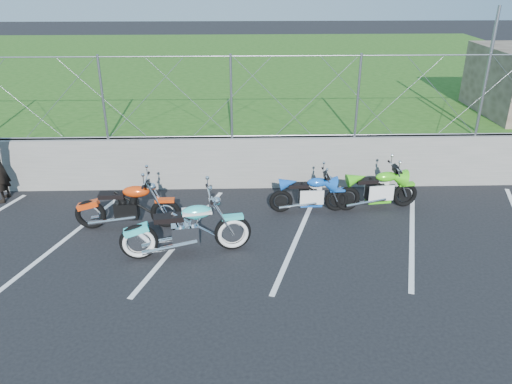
{
  "coord_description": "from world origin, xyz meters",
  "views": [
    {
      "loc": [
        1.22,
        -8.11,
        5.13
      ],
      "look_at": [
        1.51,
        1.3,
        0.85
      ],
      "focal_mm": 35.0,
      "sensor_mm": 36.0,
      "label": 1
    }
  ],
  "objects_px": {
    "naked_orange": "(129,208)",
    "sportbike_blue": "(310,195)",
    "sportbike_green": "(378,191)",
    "cruiser_turquoise": "(188,231)"
  },
  "relations": [
    {
      "from": "cruiser_turquoise",
      "to": "naked_orange",
      "type": "height_order",
      "value": "cruiser_turquoise"
    },
    {
      "from": "naked_orange",
      "to": "sportbike_green",
      "type": "height_order",
      "value": "naked_orange"
    },
    {
      "from": "cruiser_turquoise",
      "to": "sportbike_green",
      "type": "xyz_separation_m",
      "value": [
        4.16,
        1.87,
        -0.07
      ]
    },
    {
      "from": "cruiser_turquoise",
      "to": "sportbike_green",
      "type": "relative_size",
      "value": 1.28
    },
    {
      "from": "naked_orange",
      "to": "cruiser_turquoise",
      "type": "bearing_deg",
      "value": -39.9
    },
    {
      "from": "sportbike_green",
      "to": "sportbike_blue",
      "type": "distance_m",
      "value": 1.58
    },
    {
      "from": "naked_orange",
      "to": "sportbike_blue",
      "type": "relative_size",
      "value": 1.24
    },
    {
      "from": "sportbike_blue",
      "to": "cruiser_turquoise",
      "type": "bearing_deg",
      "value": -146.97
    },
    {
      "from": "naked_orange",
      "to": "sportbike_blue",
      "type": "height_order",
      "value": "naked_orange"
    },
    {
      "from": "sportbike_green",
      "to": "sportbike_blue",
      "type": "bearing_deg",
      "value": 177.06
    }
  ]
}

